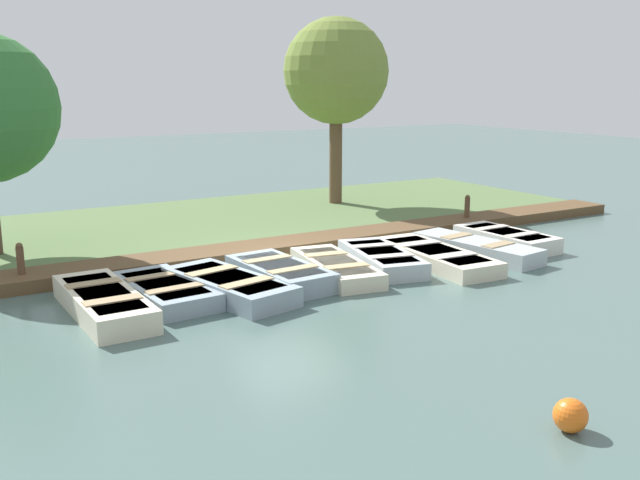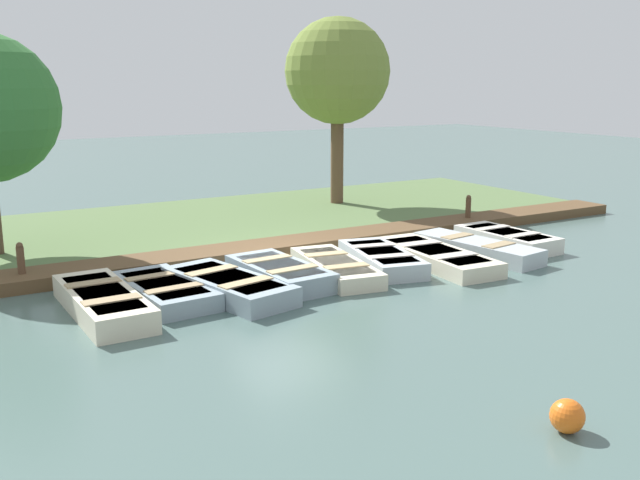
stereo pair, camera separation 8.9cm
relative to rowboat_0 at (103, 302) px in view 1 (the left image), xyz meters
The scene contains 16 objects.
ground_plane 4.68m from the rowboat_0, 105.81° to the left, with size 80.00×80.00×0.00m, color #4C6660.
shore_bank 7.72m from the rowboat_0, 144.35° to the left, with size 8.00×24.00×0.18m.
dock_walkway 5.18m from the rowboat_0, 119.59° to the left, with size 1.18×23.62×0.28m.
rowboat_0 is the anchor object (origin of this frame).
rowboat_1 1.27m from the rowboat_0, 102.38° to the left, with size 2.79×1.41×0.37m.
rowboat_2 2.40m from the rowboat_0, 86.39° to the left, with size 3.23×1.81×0.42m.
rowboat_3 3.67m from the rowboat_0, 92.11° to the left, with size 2.74×1.35×0.44m.
rowboat_4 5.01m from the rowboat_0, 90.94° to the left, with size 3.12×1.50×0.36m.
rowboat_5 6.27m from the rowboat_0, 91.26° to the left, with size 2.98×1.70×0.40m.
rowboat_6 7.51m from the rowboat_0, 88.01° to the left, with size 3.59×1.42×0.37m.
rowboat_7 8.84m from the rowboat_0, 88.77° to the left, with size 3.38×1.44×0.41m.
rowboat_8 10.18m from the rowboat_0, 90.97° to the left, with size 2.71×1.22×0.42m.
mooring_post_near 2.79m from the rowboat_0, 159.28° to the right, with size 0.15×0.15×0.93m.
mooring_post_far 11.36m from the rowboat_0, 103.22° to the left, with size 0.15×0.15×0.93m.
buoy 8.22m from the rowboat_0, 26.48° to the left, with size 0.42×0.42×0.42m.
park_tree_left 12.61m from the rowboat_0, 127.24° to the left, with size 3.38×3.38×6.12m.
Camera 1 is at (13.84, -7.45, 4.13)m, focal length 40.00 mm.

